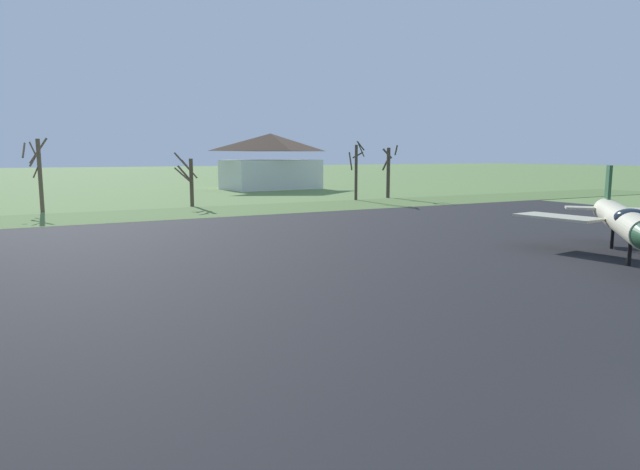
# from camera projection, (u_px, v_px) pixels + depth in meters

# --- Properties ---
(asphalt_apron) EXTENTS (98.33, 59.98, 0.05)m
(asphalt_apron) POSITION_uv_depth(u_px,v_px,m) (337.00, 282.00, 27.32)
(asphalt_apron) COLOR black
(asphalt_apron) RESTS_ON ground
(grass_verge_strip) EXTENTS (158.33, 12.00, 0.06)m
(grass_verge_strip) POSITION_uv_depth(u_px,v_px,m) (166.00, 214.00, 58.68)
(grass_verge_strip) COLOR #547138
(grass_verge_strip) RESTS_ON ground
(jet_fighter_rear_center) EXTENTS (14.41, 13.54, 5.47)m
(jet_fighter_rear_center) POSITION_uv_depth(u_px,v_px,m) (624.00, 220.00, 33.21)
(jet_fighter_rear_center) COLOR #B7B293
(jet_fighter_rear_center) RESTS_ON ground
(bare_tree_center) EXTENTS (2.67, 2.89, 8.06)m
(bare_tree_center) POSITION_uv_depth(u_px,v_px,m) (38.00, 171.00, 60.19)
(bare_tree_center) COLOR brown
(bare_tree_center) RESTS_ON ground
(bare_tree_right_of_center) EXTENTS (2.33, 2.62, 6.48)m
(bare_tree_right_of_center) POSITION_uv_depth(u_px,v_px,m) (190.00, 179.00, 66.87)
(bare_tree_right_of_center) COLOR brown
(bare_tree_right_of_center) RESTS_ON ground
(bare_tree_far_right) EXTENTS (2.25, 2.17, 8.04)m
(bare_tree_far_right) POSITION_uv_depth(u_px,v_px,m) (356.00, 169.00, 75.84)
(bare_tree_far_right) COLOR #42382D
(bare_tree_far_right) RESTS_ON ground
(bare_tree_backdrop_extra) EXTENTS (2.64, 2.51, 7.55)m
(bare_tree_backdrop_extra) POSITION_uv_depth(u_px,v_px,m) (388.00, 170.00, 80.50)
(bare_tree_backdrop_extra) COLOR #42382D
(bare_tree_backdrop_extra) RESTS_ON ground
(visitor_building) EXTENTS (18.15, 11.73, 9.99)m
(visitor_building) POSITION_uv_depth(u_px,v_px,m) (271.00, 162.00, 101.15)
(visitor_building) COLOR silver
(visitor_building) RESTS_ON ground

